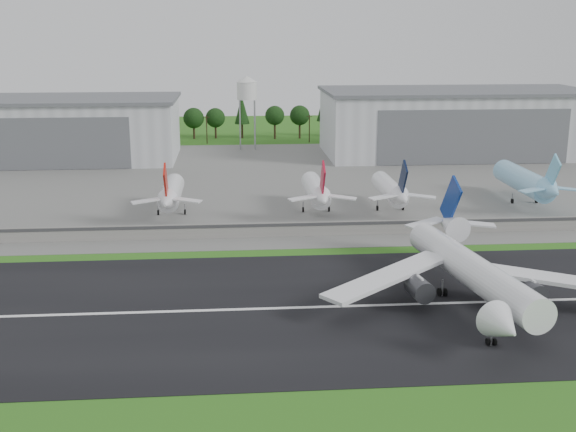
{
  "coord_description": "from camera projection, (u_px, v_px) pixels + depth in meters",
  "views": [
    {
      "loc": [
        -11.98,
        -108.28,
        47.73
      ],
      "look_at": [
        -0.07,
        40.0,
        9.0
      ],
      "focal_mm": 45.0,
      "sensor_mm": 36.0,
      "label": 1
    }
  ],
  "objects": [
    {
      "name": "blast_fence",
      "position": [
        283.0,
        230.0,
        169.99
      ],
      "size": [
        240.0,
        0.61,
        3.5
      ],
      "color": "gray",
      "rests_on": "ground"
    },
    {
      "name": "utility_poles",
      "position": [
        258.0,
        143.0,
        310.33
      ],
      "size": [
        230.0,
        3.0,
        12.0
      ],
      "primitive_type": null,
      "color": "black",
      "rests_on": "ground"
    },
    {
      "name": "hangar_east",
      "position": [
        455.0,
        122.0,
        279.12
      ],
      "size": [
        102.0,
        47.0,
        25.2
      ],
      "color": "silver",
      "rests_on": "ground"
    },
    {
      "name": "parked_jet_skyblue",
      "position": [
        528.0,
        182.0,
        199.92
      ],
      "size": [
        7.36,
        37.29,
        17.07
      ],
      "color": "#8CCDF2",
      "rests_on": "ground"
    },
    {
      "name": "parked_jet_red_a",
      "position": [
        170.0,
        194.0,
        187.56
      ],
      "size": [
        7.36,
        31.29,
        16.51
      ],
      "color": "white",
      "rests_on": "ground"
    },
    {
      "name": "runway_centerline",
      "position": [
        302.0,
        307.0,
        127.02
      ],
      "size": [
        220.0,
        1.0,
        0.02
      ],
      "primitive_type": "cube",
      "color": "white",
      "rests_on": "runway"
    },
    {
      "name": "hangar_west",
      "position": [
        47.0,
        129.0,
        267.36
      ],
      "size": [
        97.0,
        44.0,
        23.2
      ],
      "color": "silver",
      "rests_on": "ground"
    },
    {
      "name": "main_airliner",
      "position": [
        472.0,
        278.0,
        127.74
      ],
      "size": [
        56.72,
        59.21,
        18.17
      ],
      "rotation": [
        0.0,
        0.0,
        3.28
      ],
      "color": "white",
      "rests_on": "runway"
    },
    {
      "name": "runway",
      "position": [
        302.0,
        308.0,
        127.04
      ],
      "size": [
        320.0,
        60.0,
        0.1
      ],
      "primitive_type": "cube",
      "color": "black",
      "rests_on": "ground"
    },
    {
      "name": "parked_jet_navy",
      "position": [
        392.0,
        191.0,
        192.1
      ],
      "size": [
        7.36,
        31.29,
        16.39
      ],
      "color": "white",
      "rests_on": "ground"
    },
    {
      "name": "treeline",
      "position": [
        257.0,
        138.0,
        324.8
      ],
      "size": [
        320.0,
        16.0,
        22.0
      ],
      "primitive_type": null,
      "color": "black",
      "rests_on": "ground"
    },
    {
      "name": "apron",
      "position": [
        268.0,
        181.0,
        233.15
      ],
      "size": [
        320.0,
        150.0,
        0.1
      ],
      "primitive_type": "cube",
      "color": "slate",
      "rests_on": "ground"
    },
    {
      "name": "ground",
      "position": [
        308.0,
        331.0,
        117.4
      ],
      "size": [
        600.0,
        600.0,
        0.0
      ],
      "primitive_type": "plane",
      "color": "#2F6518",
      "rests_on": "ground"
    },
    {
      "name": "water_tower",
      "position": [
        247.0,
        88.0,
        289.29
      ],
      "size": [
        8.4,
        8.4,
        29.4
      ],
      "color": "#99999E",
      "rests_on": "ground"
    },
    {
      "name": "parked_jet_red_b",
      "position": [
        317.0,
        191.0,
        190.53
      ],
      "size": [
        7.36,
        31.29,
        16.5
      ],
      "color": "white",
      "rests_on": "ground"
    }
  ]
}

